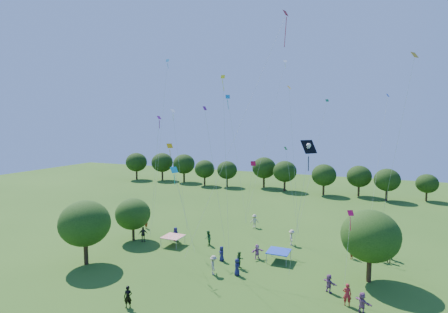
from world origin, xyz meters
TOP-DOWN VIEW (x-y plane):
  - near_tree_west at (-13.35, 10.11)m, footprint 5.01×5.01m
  - near_tree_north at (-13.48, 17.82)m, footprint 4.16×4.16m
  - near_tree_east at (12.76, 16.98)m, footprint 5.08×5.08m
  - treeline at (-1.73, 55.43)m, footprint 88.01×8.77m
  - tent_red_stripe at (-8.15, 18.15)m, footprint 2.20×2.20m
  - tent_blue at (4.24, 18.32)m, footprint 2.20×2.20m
  - man_in_black at (-4.16, 5.00)m, footprint 0.75×0.62m
  - crowd_person_0 at (-8.65, 19.58)m, footprint 0.85×0.51m
  - crowd_person_1 at (11.24, 11.87)m, footprint 0.70×0.49m
  - crowd_person_2 at (14.84, 23.18)m, footprint 0.97×0.60m
  - crowd_person_3 at (-1.63, 28.39)m, footprint 1.29×1.05m
  - crowd_person_4 at (14.61, 22.31)m, footprint 0.93×0.49m
  - crowd_person_5 at (2.01, 18.11)m, footprint 1.37×1.37m
  - crowd_person_6 at (-1.17, 16.15)m, footprint 0.84×0.80m
  - crowd_person_7 at (11.08, 21.90)m, footprint 0.59×0.66m
  - crowd_person_8 at (-4.39, 19.67)m, footprint 0.73×0.96m
  - crowd_person_9 at (-0.60, 12.91)m, footprint 1.01×1.29m
  - crowd_person_10 at (13.85, 22.25)m, footprint 0.78×1.01m
  - crowd_person_11 at (12.35, 11.14)m, footprint 1.50×1.39m
  - crowd_person_12 at (1.47, 13.60)m, footprint 0.81×0.87m
  - crowd_person_13 at (-14.86, 22.34)m, footprint 0.64×0.49m
  - crowd_person_14 at (1.17, 15.13)m, footprint 0.84×0.93m
  - crowd_person_15 at (4.46, 23.56)m, footprint 0.79×1.28m
  - crowd_person_16 at (-12.12, 17.87)m, footprint 1.06×1.09m
  - crowd_person_17 at (9.71, 13.52)m, footprint 1.47×1.28m
  - pirate_kite at (8.00, 12.03)m, footprint 2.16×1.35m
  - red_high_kite at (2.37, 19.77)m, footprint 7.55×9.29m
  - small_kite_0 at (11.17, 13.72)m, footprint 0.56×1.54m
  - small_kite_1 at (-8.61, 18.97)m, footprint 1.85×1.92m
  - small_kite_2 at (-0.43, 15.17)m, footprint 1.13×0.82m
  - small_kite_3 at (6.62, 26.87)m, footprint 2.71×4.44m
  - small_kite_4 at (-3.87, 25.64)m, footprint 2.87×0.49m
  - small_kite_5 at (-0.97, 13.36)m, footprint 1.65×1.85m
  - small_kite_6 at (0.73, 28.12)m, footprint 4.33×3.49m
  - small_kite_7 at (-5.01, 13.77)m, footprint 2.46×0.84m
  - small_kite_8 at (-0.11, 22.48)m, footprint 2.81×4.56m
  - small_kite_9 at (4.12, 23.96)m, footprint 1.61×0.55m
  - small_kite_10 at (15.06, 18.44)m, footprint 2.63×3.51m
  - small_kite_11 at (3.64, 24.94)m, footprint 2.17×1.57m
  - small_kite_12 at (13.63, 28.31)m, footprint 1.81×5.85m
  - small_kite_13 at (-8.20, 15.26)m, footprint 2.66×1.79m
  - small_kite_14 at (-8.55, 19.76)m, footprint 1.62×0.86m
  - small_kite_15 at (-12.04, 22.55)m, footprint 1.20×2.75m

SIDE VIEW (x-z plane):
  - crowd_person_7 at x=11.08m, z-range 0.00..1.48m
  - crowd_person_13 at x=-14.86m, z-range 0.00..1.52m
  - crowd_person_4 at x=14.61m, z-range 0.00..1.53m
  - crowd_person_5 at x=2.01m, z-range 0.00..1.53m
  - crowd_person_6 at x=-1.17m, z-range 0.00..1.53m
  - crowd_person_17 at x=9.71m, z-range 0.00..1.55m
  - crowd_person_10 at x=13.85m, z-range 0.00..1.57m
  - crowd_person_12 at x=1.47m, z-range 0.00..1.58m
  - crowd_person_11 at x=12.35m, z-range 0.00..1.62m
  - crowd_person_0 at x=-8.65m, z-range 0.00..1.66m
  - crowd_person_14 at x=1.17m, z-range 0.00..1.67m
  - man_in_black at x=-4.16m, z-range 0.00..1.71m
  - crowd_person_8 at x=-4.39m, z-range 0.00..1.74m
  - crowd_person_16 at x=-12.12m, z-range 0.00..1.78m
  - crowd_person_1 at x=11.24m, z-range 0.00..1.78m
  - crowd_person_9 at x=-0.60m, z-range 0.00..1.81m
  - crowd_person_3 at x=-1.63m, z-range 0.00..1.81m
  - crowd_person_15 at x=4.46m, z-range 0.00..1.82m
  - crowd_person_2 at x=14.84m, z-range 0.00..1.85m
  - tent_red_stripe at x=-8.15m, z-range 0.49..1.59m
  - tent_blue at x=4.24m, z-range 0.49..1.59m
  - near_tree_north at x=-13.48m, z-range 0.68..5.79m
  - treeline at x=-1.73m, z-range 0.70..7.48m
  - near_tree_east at x=12.76m, z-range 0.94..7.41m
  - near_tree_west at x=-13.35m, z-range 0.96..7.40m
  - small_kite_0 at x=11.17m, z-range 3.16..8.91m
  - small_kite_8 at x=-0.11m, z-range 3.92..12.40m
  - small_kite_7 at x=-5.01m, z-range 4.37..12.85m
  - small_kite_11 at x=3.64m, z-range 3.89..13.86m
  - small_kite_1 at x=-8.61m, z-range 4.84..15.28m
  - small_kite_5 at x=-0.97m, z-range 4.09..18.38m
  - small_kite_13 at x=-8.20m, z-range 4.50..18.01m
  - small_kite_3 at x=6.62m, z-range 3.77..19.40m
  - pirate_kite at x=8.00m, z-range 6.37..17.83m
  - small_kite_14 at x=-8.55m, z-range 5.18..19.56m
  - small_kite_12 at x=13.63m, z-range 4.58..20.79m
  - small_kite_2 at x=-0.43m, z-range 4.82..22.15m
  - small_kite_9 at x=4.12m, z-range 5.23..22.20m
  - small_kite_4 at x=-3.87m, z-range 5.78..22.11m
  - small_kite_6 at x=0.73m, z-range 4.79..25.56m
  - small_kite_15 at x=-12.04m, z-range 5.20..26.07m
  - small_kite_10 at x=15.06m, z-range 6.33..25.00m
  - red_high_kite at x=2.37m, z-range 8.12..32.62m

